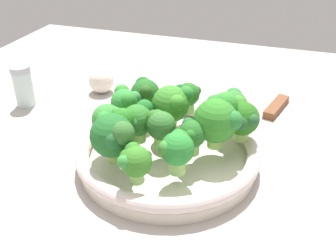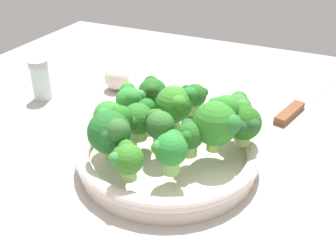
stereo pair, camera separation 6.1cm
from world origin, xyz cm
name	(u,v)px [view 2 (the right image)]	position (x,y,z in cm)	size (l,w,h in cm)	color
ground_plane	(177,179)	(0.00, 0.00, -1.25)	(130.00, 130.00, 2.50)	#B1ABA5
bowl	(168,153)	(-2.31, 1.65, 2.09)	(29.26, 29.26, 4.11)	silver
broccoli_floret_0	(159,125)	(-3.10, 0.18, 7.91)	(4.77, 4.42, 6.08)	#93D969
broccoli_floret_1	(130,100)	(-10.98, 5.26, 8.07)	(4.64, 4.75, 6.52)	#80B357
broccoli_floret_2	(109,117)	(-10.99, -1.37, 8.16)	(4.84, 5.16, 6.53)	#77B94E
broccoli_floret_3	(175,104)	(-3.10, 6.10, 8.61)	(6.49, 6.07, 7.49)	#96D368
broccoli_floret_4	(138,119)	(-7.03, 0.89, 7.67)	(4.98, 6.63, 6.15)	#91C95E
broccoli_floret_5	(195,96)	(-2.13, 12.24, 7.48)	(4.26, 4.06, 5.62)	#85C560
broccoli_floret_6	(237,109)	(6.25, 9.50, 8.13)	(5.09, 5.83, 6.54)	#86C25C
broccoli_floret_7	(152,92)	(-9.55, 10.66, 7.49)	(5.14, 5.67, 5.94)	#8FCB58
broccoli_floret_8	(171,148)	(1.12, -4.88, 7.88)	(5.02, 5.49, 6.21)	#8AC665
broccoli_floret_9	(218,121)	(5.03, 3.23, 8.95)	(7.46, 7.45, 8.25)	#9CD864
broccoli_floret_10	(243,124)	(8.28, 5.91, 7.78)	(5.35, 5.92, 6.37)	#9CC863
broccoli_floret_11	(127,158)	(-3.54, -8.86, 7.35)	(4.53, 4.50, 5.38)	#9DD771
broccoli_floret_12	(189,137)	(1.91, -0.35, 7.29)	(4.16, 4.57, 5.42)	#91CD67
broccoli_floret_13	(111,131)	(-7.89, -5.50, 8.73)	(7.00, 7.48, 7.55)	#A1CC65
knife	(299,105)	(13.80, 30.74, 0.55)	(8.80, 26.38, 1.50)	silver
garlic_bulb	(117,78)	(-24.59, 22.75, 2.71)	(5.42, 5.42, 5.42)	silver
pepper_shaker	(40,79)	(-36.63, 12.23, 4.35)	(3.98, 3.98, 8.59)	silver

